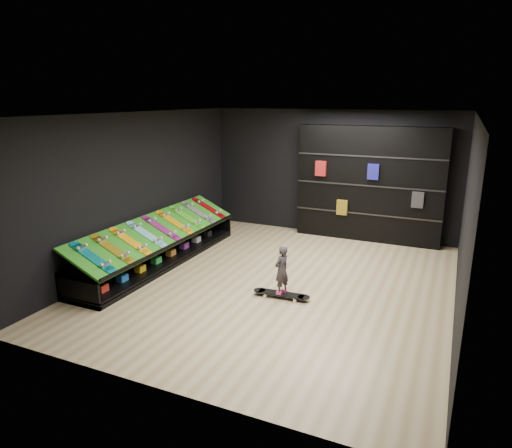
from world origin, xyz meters
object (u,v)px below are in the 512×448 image
at_px(display_rack, 160,251).
at_px(child, 282,279).
at_px(back_shelving, 369,184).
at_px(floor_skateboard, 281,296).

bearing_deg(display_rack, child, -11.71).
bearing_deg(back_shelving, child, -99.33).
height_order(display_rack, back_shelving, back_shelving).
bearing_deg(display_rack, back_shelving, 43.35).
distance_m(back_shelving, floor_skateboard, 4.17).
bearing_deg(floor_skateboard, display_rack, 164.78).
height_order(display_rack, child, child).
relative_size(display_rack, child, 9.03).
distance_m(display_rack, floor_skateboard, 2.94).
bearing_deg(child, back_shelving, -168.96).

